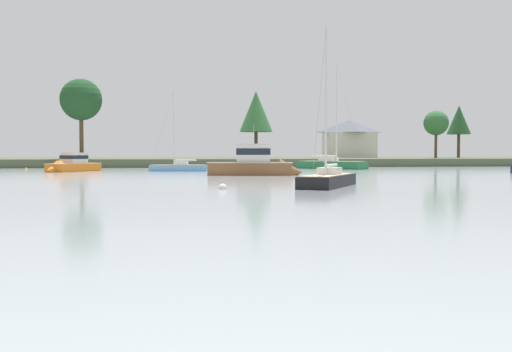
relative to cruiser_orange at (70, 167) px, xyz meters
The scene contains 13 objects.
far_shore_bank 45.78m from the cruiser_orange, 57.29° to the left, with size 213.79×45.87×1.18m, color #4C563D.
cruiser_orange is the anchor object (origin of this frame).
sailboat_black 38.35m from the cruiser_orange, 58.06° to the right, with size 5.32×7.16×10.16m.
sailboat_green 32.36m from the cruiser_orange, 10.94° to the left, with size 8.14×8.78×14.33m.
sailboat_skyblue 11.99m from the cruiser_orange, ahead, with size 6.67×2.81×9.50m.
cruiser_wood 23.36m from the cruiser_orange, 35.26° to the right, with size 9.18×4.31×5.68m.
mooring_buoy_white 36.47m from the cruiser_orange, 68.02° to the right, with size 0.46×0.46×0.51m.
mooring_buoy_yellow 11.95m from the cruiser_orange, 124.68° to the left, with size 0.34×0.34×0.39m.
shore_tree_center_left 73.79m from the cruiser_orange, 28.28° to the left, with size 4.37×4.37×9.71m.
shore_tree_inland_c 64.60m from the cruiser_orange, 26.86° to the left, with size 4.32×4.32×8.28m.
shore_tree_far_left 37.96m from the cruiser_orange, 47.14° to the left, with size 5.41×5.41×10.94m.
shore_tree_inland_b 20.94m from the cruiser_orange, 93.72° to the left, with size 5.88×5.88×11.38m.
cottage_behind_trees 61.04m from the cruiser_orange, 41.88° to the left, with size 9.55×7.44×7.11m.
Camera 1 is at (-14.41, -11.66, 2.08)m, focal length 41.19 mm.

